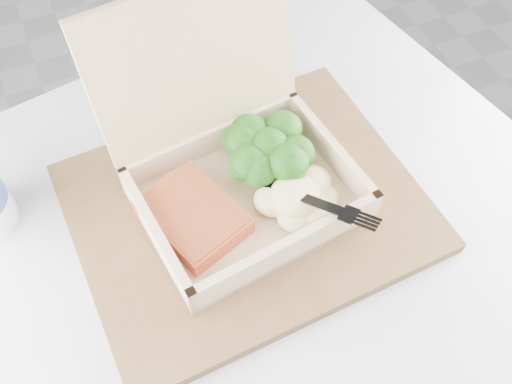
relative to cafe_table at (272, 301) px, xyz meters
name	(u,v)px	position (x,y,z in m)	size (l,w,h in m)	color
floor	(396,275)	(0.41, 0.14, -0.52)	(4.00, 4.00, 0.00)	gray
cafe_table	(272,301)	(0.00, 0.00, 0.00)	(0.84, 0.84, 0.70)	black
serving_tray	(247,207)	(-0.02, 0.05, 0.19)	(0.39, 0.31, 0.02)	brown
takeout_container	(231,153)	(-0.02, 0.08, 0.25)	(0.26, 0.25, 0.22)	tan
salmon_fillet	(193,217)	(-0.08, 0.04, 0.22)	(0.08, 0.11, 0.02)	#DF562B
broccoli_pile	(269,152)	(0.03, 0.08, 0.23)	(0.11, 0.11, 0.04)	#297119
mashed_potatoes	(295,196)	(0.03, 0.02, 0.22)	(0.10, 0.08, 0.03)	#F6E79F
plastic_fork	(286,188)	(0.02, 0.02, 0.24)	(0.09, 0.13, 0.03)	black
receipt	(142,102)	(-0.08, 0.26, 0.18)	(0.07, 0.14, 0.00)	white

